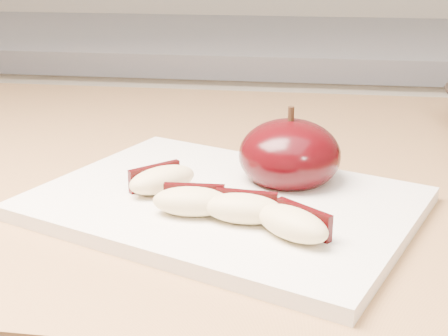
# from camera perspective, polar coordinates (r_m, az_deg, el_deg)

# --- Properties ---
(back_cabinet) EXTENTS (2.40, 0.62, 0.94)m
(back_cabinet) POSITION_cam_1_polar(r_m,az_deg,el_deg) (1.45, 6.26, -6.47)
(back_cabinet) COLOR silver
(back_cabinet) RESTS_ON ground
(cutting_board) EXTENTS (0.36, 0.32, 0.01)m
(cutting_board) POSITION_cam_1_polar(r_m,az_deg,el_deg) (0.52, -0.00, -3.22)
(cutting_board) COLOR silver
(cutting_board) RESTS_ON island_counter
(apple_half) EXTENTS (0.10, 0.10, 0.08)m
(apple_half) POSITION_cam_1_polar(r_m,az_deg,el_deg) (0.55, 6.01, 1.20)
(apple_half) COLOR black
(apple_half) RESTS_ON cutting_board
(apple_wedge_a) EXTENTS (0.06, 0.06, 0.02)m
(apple_wedge_a) POSITION_cam_1_polar(r_m,az_deg,el_deg) (0.53, -5.75, -1.04)
(apple_wedge_a) COLOR beige
(apple_wedge_a) RESTS_ON cutting_board
(apple_wedge_b) EXTENTS (0.06, 0.03, 0.02)m
(apple_wedge_b) POSITION_cam_1_polar(r_m,az_deg,el_deg) (0.48, -2.93, -3.01)
(apple_wedge_b) COLOR beige
(apple_wedge_b) RESTS_ON cutting_board
(apple_wedge_c) EXTENTS (0.06, 0.03, 0.02)m
(apple_wedge_c) POSITION_cam_1_polar(r_m,az_deg,el_deg) (0.47, 1.80, -3.66)
(apple_wedge_c) COLOR beige
(apple_wedge_c) RESTS_ON cutting_board
(apple_wedge_d) EXTENTS (0.07, 0.06, 0.02)m
(apple_wedge_d) POSITION_cam_1_polar(r_m,az_deg,el_deg) (0.45, 6.37, -5.02)
(apple_wedge_d) COLOR beige
(apple_wedge_d) RESTS_ON cutting_board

